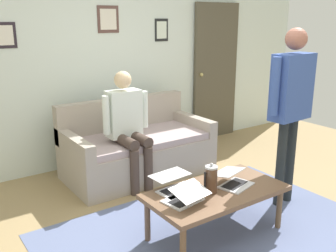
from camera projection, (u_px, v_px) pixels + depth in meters
name	position (u px, v px, depth m)	size (l,w,h in m)	color
ground_plane	(213.00, 227.00, 3.47)	(7.68, 7.68, 0.00)	#987F55
area_rug	(222.00, 238.00, 3.29)	(2.85, 2.10, 0.01)	slate
back_wall	(101.00, 57.00, 4.84)	(7.04, 0.11, 2.70)	silver
interior_door	(216.00, 72.00, 5.88)	(0.82, 0.09, 2.05)	#4E4736
couch	(137.00, 149.00, 4.62)	(1.71, 0.89, 0.88)	#A4988A
coffee_table	(216.00, 195.00, 3.27)	(1.21, 0.63, 0.42)	brown
laptop_left	(233.00, 181.00, 3.34)	(0.36, 0.36, 0.13)	silver
laptop_center	(175.00, 185.00, 3.25)	(0.36, 0.34, 0.12)	silver
laptop_right	(185.00, 197.00, 3.03)	(0.34, 0.33, 0.15)	silver
french_press	(211.00, 179.00, 3.18)	(0.13, 0.11, 0.26)	#4C3323
person_standing	(291.00, 95.00, 3.65)	(0.61, 0.22, 1.74)	#23282A
person_seated	(128.00, 122.00, 4.20)	(0.55, 0.51, 1.28)	#44362E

